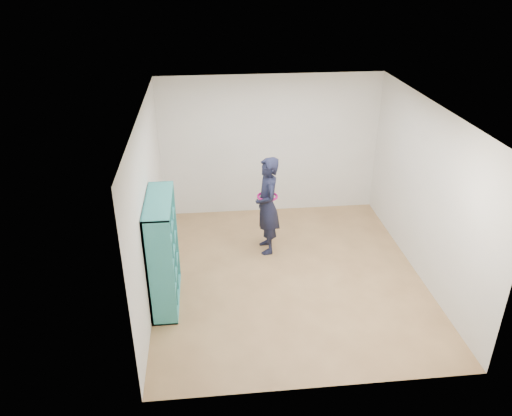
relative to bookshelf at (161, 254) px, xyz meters
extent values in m
plane|color=olive|center=(1.84, 0.41, -0.77)|extent=(4.50, 4.50, 0.00)
plane|color=white|center=(1.84, 0.41, 1.83)|extent=(4.50, 4.50, 0.00)
cube|color=silver|center=(-0.16, 0.41, 0.53)|extent=(0.02, 4.50, 2.60)
cube|color=silver|center=(3.84, 0.41, 0.53)|extent=(0.02, 4.50, 2.60)
cube|color=silver|center=(1.84, 2.66, 0.53)|extent=(4.00, 0.02, 2.60)
cube|color=silver|center=(1.84, -1.84, 0.53)|extent=(4.00, 0.02, 2.60)
cube|color=teal|center=(0.03, -0.56, 0.02)|extent=(0.34, 0.02, 1.58)
cube|color=teal|center=(0.03, 0.59, 0.02)|extent=(0.34, 0.02, 1.58)
cube|color=teal|center=(0.03, 0.01, -0.75)|extent=(0.34, 1.18, 0.02)
cube|color=teal|center=(0.03, 0.01, 0.80)|extent=(0.34, 1.18, 0.02)
cube|color=teal|center=(-0.13, 0.01, 0.02)|extent=(0.02, 1.18, 1.58)
cube|color=teal|center=(0.03, -0.17, 0.02)|extent=(0.32, 0.02, 1.53)
cube|color=teal|center=(0.03, 0.20, 0.02)|extent=(0.32, 0.02, 1.53)
cube|color=teal|center=(0.03, 0.01, -0.36)|extent=(0.32, 1.13, 0.02)
cube|color=teal|center=(0.03, 0.01, 0.02)|extent=(0.32, 1.13, 0.02)
cube|color=teal|center=(0.03, 0.01, 0.40)|extent=(0.32, 1.13, 0.02)
cube|color=beige|center=(0.05, -0.37, -0.69)|extent=(0.22, 0.14, 0.08)
cube|color=black|center=(0.06, -0.42, -0.21)|extent=(0.18, 0.16, 0.28)
cube|color=maroon|center=(0.06, -0.42, 0.18)|extent=(0.18, 0.16, 0.28)
cube|color=silver|center=(0.05, -0.37, 0.46)|extent=(0.22, 0.14, 0.08)
cube|color=navy|center=(0.06, -0.04, -0.62)|extent=(0.18, 0.16, 0.22)
cube|color=brown|center=(0.06, -0.04, -0.21)|extent=(0.18, 0.16, 0.28)
cube|color=#BFB28C|center=(0.05, 0.01, 0.08)|extent=(0.22, 0.14, 0.08)
cube|color=#26594C|center=(0.06, -0.04, 0.52)|extent=(0.18, 0.16, 0.20)
cube|color=beige|center=(0.06, 0.33, -0.61)|extent=(0.18, 0.16, 0.23)
cube|color=black|center=(0.05, 0.39, -0.32)|extent=(0.22, 0.14, 0.06)
cube|color=maroon|center=(0.06, 0.33, 0.16)|extent=(0.18, 0.16, 0.26)
cube|color=silver|center=(0.06, 0.33, 0.52)|extent=(0.18, 0.16, 0.21)
imported|color=black|center=(1.61, 1.20, 0.05)|extent=(0.44, 0.63, 1.63)
torus|color=#A10C60|center=(1.61, 1.20, 0.22)|extent=(0.36, 0.36, 0.04)
cube|color=silver|center=(1.47, 1.27, 0.16)|extent=(0.02, 0.08, 0.12)
cube|color=black|center=(1.47, 1.27, 0.16)|extent=(0.01, 0.08, 0.12)
camera|label=1|loc=(0.68, -5.89, 3.63)|focal=35.00mm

